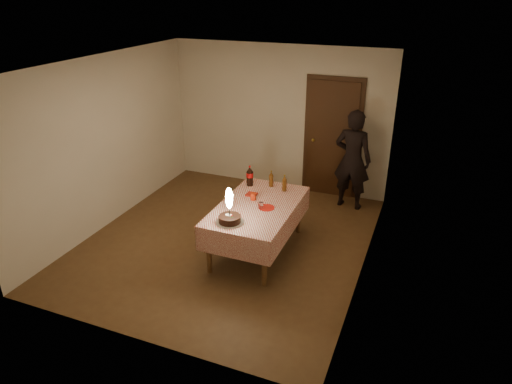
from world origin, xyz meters
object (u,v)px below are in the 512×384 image
red_plate (267,208)px  amber_bottle_left (271,179)px  amber_bottle_right (284,183)px  red_cup (253,196)px  clear_cup (261,205)px  dining_table (257,211)px  birthday_cake (230,214)px  cola_bottle (250,176)px  photographer (352,160)px

red_plate → amber_bottle_left: 0.74m
amber_bottle_right → red_cup: bearing=-125.1°
red_cup → amber_bottle_right: 0.55m
amber_bottle_left → clear_cup: bearing=-80.5°
dining_table → clear_cup: 0.18m
birthday_cake → amber_bottle_right: size_ratio=1.91×
cola_bottle → dining_table: bearing=-58.8°
birthday_cake → red_plate: (0.30, 0.56, -0.11)m
birthday_cake → red_plate: 0.64m
clear_cup → amber_bottle_right: amber_bottle_right is taller
clear_cup → amber_bottle_right: size_ratio=0.35×
photographer → amber_bottle_right: bearing=-118.7°
dining_table → photographer: bearing=64.3°
cola_bottle → photographer: size_ratio=0.19×
birthday_cake → red_cup: size_ratio=4.86×
amber_bottle_right → photographer: bearing=61.3°
red_cup → clear_cup: size_ratio=1.11×
dining_table → clear_cup: bearing=-43.5°
red_plate → amber_bottle_left: size_ratio=0.86×
red_plate → red_cup: size_ratio=2.20×
birthday_cake → red_plate: bearing=62.0°
red_cup → photographer: 2.08m
birthday_cake → amber_bottle_left: birthday_cake is taller
cola_bottle → photographer: photographer is taller
amber_bottle_right → dining_table: bearing=-108.3°
birthday_cake → amber_bottle_right: birthday_cake is taller
cola_bottle → amber_bottle_left: cola_bottle is taller
dining_table → birthday_cake: bearing=-104.0°
dining_table → cola_bottle: 0.73m
dining_table → amber_bottle_right: bearing=71.7°
red_plate → amber_bottle_right: 0.63m
red_cup → amber_bottle_left: size_ratio=0.39×
birthday_cake → amber_bottle_left: 1.27m
birthday_cake → amber_bottle_right: bearing=73.9°
dining_table → clear_cup: clear_cup is taller
dining_table → birthday_cake: (-0.15, -0.59, 0.21)m
amber_bottle_left → dining_table: bearing=-86.3°
red_plate → amber_bottle_left: bearing=105.3°
cola_bottle → clear_cup: bearing=-56.7°
birthday_cake → clear_cup: birthday_cake is taller
dining_table → amber_bottle_left: 0.71m
dining_table → birthday_cake: size_ratio=3.54×
clear_cup → birthday_cake: bearing=-113.9°
birthday_cake → amber_bottle_left: size_ratio=1.91×
clear_cup → amber_bottle_left: size_ratio=0.35×
cola_bottle → birthday_cake: bearing=-80.0°
red_plate → cola_bottle: 0.81m
amber_bottle_left → photographer: (0.98, 1.27, 0.00)m
clear_cup → cola_bottle: cola_bottle is taller
clear_cup → amber_bottle_left: bearing=99.5°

